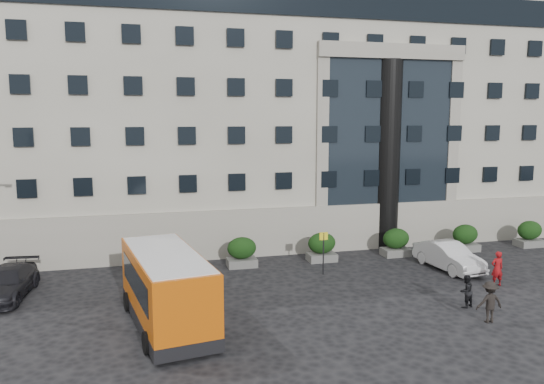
{
  "coord_description": "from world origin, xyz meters",
  "views": [
    {
      "loc": [
        -4.79,
        -23.38,
        9.21
      ],
      "look_at": [
        2.4,
        4.98,
        5.0
      ],
      "focal_mm": 35.0,
      "sensor_mm": 36.0,
      "label": 1
    }
  ],
  "objects_px": {
    "hedge_a": "(155,257)",
    "parked_car_d": "(8,244)",
    "bus_stop_sign": "(324,246)",
    "pedestrian_c": "(490,302)",
    "hedge_e": "(465,238)",
    "pedestrian_b": "(466,291)",
    "hedge_b": "(242,252)",
    "white_taxi": "(448,256)",
    "pedestrian_a": "(497,269)",
    "hedge_c": "(322,247)",
    "parked_car_c": "(7,283)",
    "hedge_f": "(529,234)",
    "minibus": "(167,286)"
  },
  "relations": [
    {
      "from": "hedge_f",
      "to": "parked_car_c",
      "type": "distance_m",
      "value": 33.6
    },
    {
      "from": "hedge_e",
      "to": "parked_car_c",
      "type": "height_order",
      "value": "hedge_e"
    },
    {
      "from": "bus_stop_sign",
      "to": "pedestrian_b",
      "type": "distance_m",
      "value": 8.4
    },
    {
      "from": "hedge_c",
      "to": "parked_car_d",
      "type": "height_order",
      "value": "hedge_c"
    },
    {
      "from": "bus_stop_sign",
      "to": "pedestrian_c",
      "type": "bearing_deg",
      "value": -61.24
    },
    {
      "from": "minibus",
      "to": "pedestrian_a",
      "type": "height_order",
      "value": "minibus"
    },
    {
      "from": "parked_car_d",
      "to": "pedestrian_a",
      "type": "bearing_deg",
      "value": -20.74
    },
    {
      "from": "hedge_f",
      "to": "minibus",
      "type": "distance_m",
      "value": 27.09
    },
    {
      "from": "hedge_a",
      "to": "parked_car_c",
      "type": "bearing_deg",
      "value": -160.99
    },
    {
      "from": "minibus",
      "to": "parked_car_c",
      "type": "xyz_separation_m",
      "value": [
        -7.73,
        5.73,
        -1.04
      ]
    },
    {
      "from": "hedge_b",
      "to": "hedge_e",
      "type": "xyz_separation_m",
      "value": [
        15.6,
        0.0,
        0.0
      ]
    },
    {
      "from": "hedge_e",
      "to": "pedestrian_b",
      "type": "bearing_deg",
      "value": -123.86
    },
    {
      "from": "hedge_c",
      "to": "bus_stop_sign",
      "type": "height_order",
      "value": "bus_stop_sign"
    },
    {
      "from": "hedge_e",
      "to": "parked_car_d",
      "type": "relative_size",
      "value": 0.34
    },
    {
      "from": "pedestrian_c",
      "to": "parked_car_d",
      "type": "bearing_deg",
      "value": -33.66
    },
    {
      "from": "bus_stop_sign",
      "to": "parked_car_c",
      "type": "height_order",
      "value": "bus_stop_sign"
    },
    {
      "from": "bus_stop_sign",
      "to": "white_taxi",
      "type": "distance_m",
      "value": 7.79
    },
    {
      "from": "white_taxi",
      "to": "pedestrian_c",
      "type": "relative_size",
      "value": 2.64
    },
    {
      "from": "parked_car_c",
      "to": "white_taxi",
      "type": "xyz_separation_m",
      "value": [
        24.68,
        -1.09,
        0.05
      ]
    },
    {
      "from": "minibus",
      "to": "parked_car_d",
      "type": "relative_size",
      "value": 1.51
    },
    {
      "from": "hedge_a",
      "to": "hedge_e",
      "type": "xyz_separation_m",
      "value": [
        20.8,
        0.0,
        0.0
      ]
    },
    {
      "from": "hedge_b",
      "to": "pedestrian_b",
      "type": "bearing_deg",
      "value": -46.22
    },
    {
      "from": "hedge_a",
      "to": "hedge_b",
      "type": "xyz_separation_m",
      "value": [
        5.2,
        0.0,
        0.0
      ]
    },
    {
      "from": "hedge_a",
      "to": "hedge_f",
      "type": "relative_size",
      "value": 1.0
    },
    {
      "from": "bus_stop_sign",
      "to": "hedge_c",
      "type": "bearing_deg",
      "value": 72.18
    },
    {
      "from": "hedge_e",
      "to": "white_taxi",
      "type": "bearing_deg",
      "value": -134.54
    },
    {
      "from": "parked_car_c",
      "to": "hedge_b",
      "type": "bearing_deg",
      "value": 17.41
    },
    {
      "from": "minibus",
      "to": "pedestrian_c",
      "type": "xyz_separation_m",
      "value": [
        14.04,
        -3.18,
        -0.87
      ]
    },
    {
      "from": "hedge_b",
      "to": "hedge_f",
      "type": "relative_size",
      "value": 1.0
    },
    {
      "from": "hedge_a",
      "to": "pedestrian_c",
      "type": "distance_m",
      "value": 18.32
    },
    {
      "from": "bus_stop_sign",
      "to": "pedestrian_c",
      "type": "relative_size",
      "value": 1.33
    },
    {
      "from": "pedestrian_a",
      "to": "hedge_e",
      "type": "bearing_deg",
      "value": -107.43
    },
    {
      "from": "parked_car_c",
      "to": "white_taxi",
      "type": "height_order",
      "value": "white_taxi"
    },
    {
      "from": "pedestrian_a",
      "to": "parked_car_d",
      "type": "bearing_deg",
      "value": -22.33
    },
    {
      "from": "minibus",
      "to": "white_taxi",
      "type": "bearing_deg",
      "value": 6.07
    },
    {
      "from": "bus_stop_sign",
      "to": "parked_car_c",
      "type": "bearing_deg",
      "value": 179.27
    },
    {
      "from": "hedge_c",
      "to": "hedge_f",
      "type": "bearing_deg",
      "value": 0.0
    },
    {
      "from": "hedge_a",
      "to": "bus_stop_sign",
      "type": "relative_size",
      "value": 0.73
    },
    {
      "from": "hedge_b",
      "to": "parked_car_d",
      "type": "height_order",
      "value": "hedge_b"
    },
    {
      "from": "hedge_a",
      "to": "bus_stop_sign",
      "type": "xyz_separation_m",
      "value": [
        9.5,
        -2.8,
        0.8
      ]
    },
    {
      "from": "hedge_c",
      "to": "pedestrian_b",
      "type": "distance_m",
      "value": 10.37
    },
    {
      "from": "minibus",
      "to": "parked_car_d",
      "type": "distance_m",
      "value": 17.74
    },
    {
      "from": "hedge_a",
      "to": "parked_car_d",
      "type": "bearing_deg",
      "value": 145.02
    },
    {
      "from": "white_taxi",
      "to": "hedge_c",
      "type": "bearing_deg",
      "value": 145.6
    },
    {
      "from": "minibus",
      "to": "hedge_f",
      "type": "bearing_deg",
      "value": 8.65
    },
    {
      "from": "hedge_e",
      "to": "pedestrian_b",
      "type": "distance_m",
      "value": 11.53
    },
    {
      "from": "hedge_c",
      "to": "hedge_a",
      "type": "bearing_deg",
      "value": 180.0
    },
    {
      "from": "parked_car_d",
      "to": "pedestrian_b",
      "type": "distance_m",
      "value": 28.72
    },
    {
      "from": "white_taxi",
      "to": "pedestrian_a",
      "type": "xyz_separation_m",
      "value": [
        0.82,
        -3.41,
        0.14
      ]
    },
    {
      "from": "white_taxi",
      "to": "minibus",
      "type": "bearing_deg",
      "value": -170.67
    }
  ]
}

